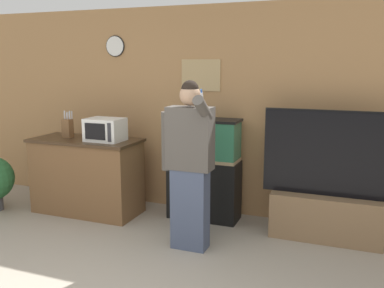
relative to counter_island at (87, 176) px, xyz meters
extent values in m
cube|color=#A87A4C|center=(1.28, 0.66, 0.82)|extent=(10.00, 0.06, 2.60)
cube|color=tan|center=(1.32, 0.62, 1.27)|extent=(0.51, 0.02, 0.39)
cylinder|color=white|center=(0.10, 0.62, 1.64)|extent=(0.26, 0.03, 0.26)
cylinder|color=black|center=(0.10, 0.62, 1.64)|extent=(0.28, 0.01, 0.28)
cube|color=brown|center=(0.00, 0.00, -0.02)|extent=(1.35, 0.60, 0.92)
cube|color=#3D2A19|center=(0.00, 0.00, 0.46)|extent=(1.39, 0.64, 0.03)
cube|color=white|center=(0.31, -0.02, 0.62)|extent=(0.45, 0.33, 0.28)
cube|color=black|center=(0.27, -0.18, 0.62)|extent=(0.28, 0.01, 0.20)
cube|color=#2D2D33|center=(0.47, -0.18, 0.62)|extent=(0.04, 0.01, 0.22)
cube|color=brown|center=(-0.28, 0.02, 0.59)|extent=(0.11, 0.10, 0.23)
cylinder|color=#B7B7BC|center=(-0.32, 0.03, 0.77)|extent=(0.02, 0.02, 0.11)
cylinder|color=#B7B7BC|center=(-0.28, 0.03, 0.76)|extent=(0.02, 0.02, 0.09)
cylinder|color=#B7B7BC|center=(-0.24, 0.03, 0.77)|extent=(0.02, 0.02, 0.11)
cylinder|color=#B7B7BC|center=(-0.32, 0.07, 0.75)|extent=(0.02, 0.02, 0.07)
cylinder|color=#B7B7BC|center=(-0.28, 0.07, 0.76)|extent=(0.02, 0.02, 0.09)
cylinder|color=#B7B7BC|center=(-0.24, 0.07, 0.76)|extent=(0.02, 0.02, 0.10)
cube|color=black|center=(1.47, 0.33, -0.11)|extent=(0.86, 0.36, 0.74)
cube|color=#937F5B|center=(1.47, 0.33, 0.27)|extent=(0.84, 0.35, 0.04)
cube|color=#2D6B4C|center=(1.47, 0.33, 0.51)|extent=(0.83, 0.34, 0.49)
cube|color=black|center=(1.47, 0.33, 0.75)|extent=(0.86, 0.36, 0.03)
cube|color=brown|center=(2.93, 0.22, -0.23)|extent=(1.17, 0.40, 0.50)
cube|color=black|center=(2.93, 0.22, 0.47)|extent=(1.38, 0.05, 0.91)
cube|color=black|center=(2.93, 0.25, 0.47)|extent=(1.41, 0.01, 0.94)
cube|color=#424C66|center=(1.63, -0.53, -0.06)|extent=(0.37, 0.20, 0.84)
cube|color=#4C4742|center=(1.63, -0.53, 0.68)|extent=(0.46, 0.22, 0.63)
sphere|color=tan|center=(1.63, -0.53, 1.11)|extent=(0.21, 0.21, 0.21)
sphere|color=black|center=(1.63, -0.53, 1.17)|extent=(0.17, 0.17, 0.17)
cylinder|color=#4C4742|center=(1.38, -0.53, 0.64)|extent=(0.12, 0.12, 0.60)
cylinder|color=#4C4742|center=(1.81, -0.67, 1.00)|extent=(0.11, 0.33, 0.28)
cylinder|color=white|center=(1.81, -0.69, 1.10)|extent=(0.02, 0.06, 0.11)
cylinder|color=#2856B2|center=(1.81, -0.71, 1.16)|extent=(0.02, 0.03, 0.05)
camera|label=1|loc=(3.17, -4.44, 1.43)|focal=40.00mm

